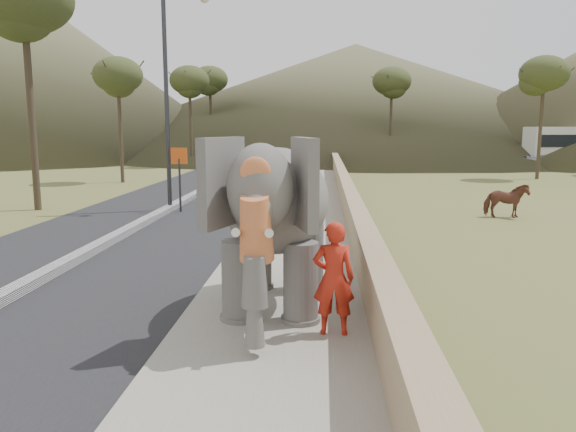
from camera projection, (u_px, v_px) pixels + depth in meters
The scene contains 13 objects.
ground at pixel (270, 337), 8.60m from camera, with size 160.00×160.00×0.00m, color olive.
road at pixel (149, 222), 18.75m from camera, with size 7.00×120.00×0.03m, color black.
median at pixel (149, 219), 18.74m from camera, with size 0.35×120.00×0.22m, color black.
walkway at pixel (299, 222), 18.44m from camera, with size 3.00×120.00×0.15m, color #9E9687.
parapet at pixel (349, 208), 18.26m from camera, with size 0.30×120.00×1.10m, color tan.
lamppost at pixel (174, 79), 20.51m from camera, with size 1.76×0.36×8.00m.
signboard at pixel (179, 168), 20.64m from camera, with size 0.60×0.08×2.40m.
cow at pixel (506, 201), 19.59m from camera, with size 0.66×1.44×1.22m, color brown.
distant_car at pixel (551, 159), 41.61m from camera, with size 1.70×4.23×1.44m, color #B3B4BA.
hill_far at pixel (355, 97), 76.15m from camera, with size 80.00×80.00×14.00m, color brown.
elephant_and_man at pixel (278, 223), 9.52m from camera, with size 2.33×4.00×2.84m.
motorcyclist at pixel (258, 174), 28.36m from camera, with size 1.43×1.95×1.95m.
trees at pixel (354, 112), 35.65m from camera, with size 47.32×44.65×9.36m.
Camera 1 is at (0.78, -8.16, 3.20)m, focal length 35.00 mm.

